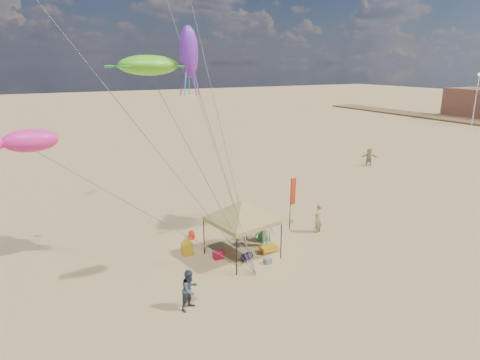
{
  "coord_description": "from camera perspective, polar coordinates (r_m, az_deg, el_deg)",
  "views": [
    {
      "loc": [
        -9.33,
        -14.37,
        9.64
      ],
      "look_at": [
        0.0,
        3.0,
        4.0
      ],
      "focal_mm": 30.55,
      "sensor_mm": 36.0,
      "label": 1
    }
  ],
  "objects": [
    {
      "name": "canopy_tent",
      "position": [
        20.43,
        0.29,
        -3.2
      ],
      "size": [
        5.65,
        5.65,
        3.52
      ],
      "color": "black",
      "rests_on": "ground"
    },
    {
      "name": "cooler_red",
      "position": [
        21.29,
        -3.02,
        -10.42
      ],
      "size": [
        0.54,
        0.38,
        0.38
      ],
      "primitive_type": "cube",
      "color": "#A90D2E",
      "rests_on": "ground"
    },
    {
      "name": "feather_flag",
      "position": [
        24.37,
        7.33,
        -2.09
      ],
      "size": [
        0.47,
        0.18,
        3.22
      ],
      "color": "black",
      "rests_on": "ground"
    },
    {
      "name": "squid_kite",
      "position": [
        19.58,
        -7.19,
        17.35
      ],
      "size": [
        0.99,
        0.99,
        2.3
      ],
      "primitive_type": "ellipsoid",
      "rotation": [
        0.0,
        0.0,
        0.12
      ],
      "color": "purple",
      "rests_on": "ground"
    },
    {
      "name": "lamp_north",
      "position": [
        76.06,
        30.19,
        10.75
      ],
      "size": [
        0.5,
        0.5,
        8.25
      ],
      "color": "silver",
      "rests_on": "ground"
    },
    {
      "name": "bag_navy",
      "position": [
        21.14,
        0.95,
        -10.62
      ],
      "size": [
        0.69,
        0.54,
        0.36
      ],
      "primitive_type": "cylinder",
      "rotation": [
        0.0,
        1.57,
        0.35
      ],
      "color": "#120D3A",
      "rests_on": "ground"
    },
    {
      "name": "fish_kite",
      "position": [
        16.47,
        -27.21,
        4.91
      ],
      "size": [
        1.91,
        1.0,
        0.84
      ],
      "primitive_type": "ellipsoid",
      "rotation": [
        0.0,
        0.0,
        0.03
      ],
      "color": "#FF2797",
      "rests_on": "ground"
    },
    {
      "name": "person_far_c",
      "position": [
        41.65,
        17.59,
        3.07
      ],
      "size": [
        1.67,
        1.28,
        1.76
      ],
      "primitive_type": "imported",
      "rotation": [
        0.0,
        0.0,
        5.75
      ],
      "color": "tan",
      "rests_on": "ground"
    },
    {
      "name": "person_near_c",
      "position": [
        22.36,
        3.58,
        -7.01
      ],
      "size": [
        1.28,
        0.85,
        1.85
      ],
      "primitive_type": "imported",
      "rotation": [
        0.0,
        0.0,
        3.0
      ],
      "color": "silver",
      "rests_on": "ground"
    },
    {
      "name": "crate_grey",
      "position": [
        20.82,
        3.89,
        -11.23
      ],
      "size": [
        0.34,
        0.3,
        0.28
      ],
      "primitive_type": "cube",
      "color": "slate",
      "rests_on": "ground"
    },
    {
      "name": "beach_cart",
      "position": [
        21.99,
        4.04,
        -9.49
      ],
      "size": [
        0.9,
        0.5,
        0.24
      ],
      "primitive_type": "cube",
      "color": "yellow",
      "rests_on": "ground"
    },
    {
      "name": "bag_orange",
      "position": [
        23.73,
        -6.76,
        -7.64
      ],
      "size": [
        0.54,
        0.69,
        0.36
      ],
      "primitive_type": "cylinder",
      "rotation": [
        0.0,
        1.57,
        1.22
      ],
      "color": "red",
      "rests_on": "ground"
    },
    {
      "name": "cooler_blue",
      "position": [
        25.42,
        2.46,
        -5.87
      ],
      "size": [
        0.54,
        0.38,
        0.38
      ],
      "primitive_type": "cube",
      "color": "#152BB2",
      "rests_on": "ground"
    },
    {
      "name": "chair_yellow",
      "position": [
        21.75,
        -7.41,
        -9.47
      ],
      "size": [
        0.5,
        0.5,
        0.7
      ],
      "primitive_type": "cube",
      "color": "gold",
      "rests_on": "ground"
    },
    {
      "name": "turtle_kite",
      "position": [
        19.85,
        -12.68,
        15.37
      ],
      "size": [
        3.08,
        2.62,
        0.92
      ],
      "primitive_type": "ellipsoid",
      "rotation": [
        0.0,
        0.0,
        -0.16
      ],
      "color": "#60E023",
      "rests_on": "ground"
    },
    {
      "name": "chair_green",
      "position": [
        23.25,
        3.37,
        -7.62
      ],
      "size": [
        0.5,
        0.5,
        0.7
      ],
      "primitive_type": "cube",
      "color": "green",
      "rests_on": "ground"
    },
    {
      "name": "ground",
      "position": [
        19.66,
        4.26,
        -13.45
      ],
      "size": [
        280.0,
        280.0,
        0.0
      ],
      "primitive_type": "plane",
      "color": "tan",
      "rests_on": "ground"
    },
    {
      "name": "person_near_b",
      "position": [
        17.16,
        -7.0,
        -14.94
      ],
      "size": [
        1.03,
        0.95,
        1.71
      ],
      "primitive_type": "imported",
      "rotation": [
        0.0,
        0.0,
        0.46
      ],
      "color": "#3A434F",
      "rests_on": "ground"
    },
    {
      "name": "person_near_a",
      "position": [
        24.49,
        10.87,
        -5.23
      ],
      "size": [
        0.78,
        0.68,
        1.81
      ],
      "primitive_type": "imported",
      "rotation": [
        0.0,
        0.0,
        3.61
      ],
      "color": "tan",
      "rests_on": "ground"
    }
  ]
}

